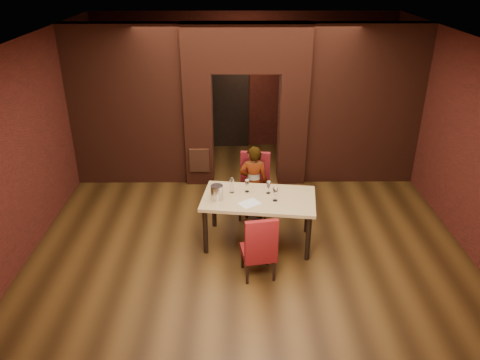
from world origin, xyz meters
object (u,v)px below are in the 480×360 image
object	(u,v)px
chair_near	(258,245)
water_bottle	(232,185)
dining_table	(258,220)
potted_plant	(287,200)
wine_glass_a	(247,186)
person_seated	(253,183)
wine_bucket	(217,192)
wine_glass_c	(275,194)
wine_glass_b	(268,187)
chair_far	(254,187)

from	to	relation	value
chair_near	water_bottle	world-z (taller)	water_bottle
dining_table	potted_plant	distance (m)	1.26
wine_glass_a	person_seated	bearing A→B (deg)	78.52
dining_table	wine_bucket	size ratio (longest dim) A/B	7.47
person_seated	wine_bucket	size ratio (longest dim) A/B	5.79
dining_table	water_bottle	xyz separation A→B (m)	(-0.43, 0.17, 0.55)
wine_glass_c	wine_bucket	size ratio (longest dim) A/B	0.94
dining_table	person_seated	size ratio (longest dim) A/B	1.29
wine_glass_a	potted_plant	bearing A→B (deg)	48.89
chair_near	wine_bucket	world-z (taller)	wine_bucket
chair_near	wine_glass_a	world-z (taller)	wine_glass_a
dining_table	wine_glass_b	bearing A→B (deg)	47.86
wine_glass_a	potted_plant	world-z (taller)	wine_glass_a
chair_far	wine_bucket	size ratio (longest dim) A/B	4.88
dining_table	chair_far	size ratio (longest dim) A/B	1.53
chair_far	person_seated	world-z (taller)	person_seated
chair_far	wine_bucket	xyz separation A→B (m)	(-0.62, -0.93, 0.37)
chair_far	water_bottle	world-z (taller)	chair_far
chair_far	potted_plant	xyz separation A→B (m)	(0.64, 0.22, -0.39)
wine_bucket	dining_table	bearing A→B (deg)	5.12
wine_glass_c	wine_glass_a	bearing A→B (deg)	144.06
wine_bucket	water_bottle	distance (m)	0.33
dining_table	wine_bucket	bearing A→B (deg)	-167.59
person_seated	wine_glass_c	xyz separation A→B (m)	(0.31, -0.94, 0.26)
wine_glass_c	potted_plant	size ratio (longest dim) A/B	0.58
dining_table	potted_plant	bearing A→B (deg)	68.63
person_seated	water_bottle	xyz separation A→B (m)	(-0.37, -0.66, 0.28)
chair_far	dining_table	bearing A→B (deg)	-79.31
person_seated	wine_bucket	distance (m)	1.11
wine_glass_a	wine_glass_b	bearing A→B (deg)	-9.62
person_seated	wine_glass_c	bearing A→B (deg)	107.87
wine_glass_c	water_bottle	size ratio (longest dim) A/B	0.83
chair_far	chair_near	xyz separation A→B (m)	(0.00, -1.75, -0.06)
wine_glass_b	person_seated	bearing A→B (deg)	107.48
dining_table	chair_near	size ratio (longest dim) A/B	1.72
wine_glass_c	chair_far	bearing A→B (deg)	106.63
water_bottle	wine_glass_b	bearing A→B (deg)	-2.95
wine_glass_b	wine_bucket	bearing A→B (deg)	-166.59
dining_table	person_seated	world-z (taller)	person_seated
person_seated	potted_plant	world-z (taller)	person_seated
wine_glass_a	potted_plant	xyz separation A→B (m)	(0.78, 0.89, -0.75)
wine_glass_b	wine_glass_c	world-z (taller)	wine_glass_c
person_seated	wine_bucket	world-z (taller)	person_seated
wine_glass_c	water_bottle	world-z (taller)	water_bottle
wine_glass_b	wine_glass_c	distance (m)	0.27
chair_far	wine_glass_c	world-z (taller)	chair_far
wine_glass_c	person_seated	bearing A→B (deg)	108.02
person_seated	wine_glass_a	distance (m)	0.69
wine_glass_b	potted_plant	bearing A→B (deg)	65.46
wine_bucket	water_bottle	xyz separation A→B (m)	(0.23, 0.23, 0.02)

